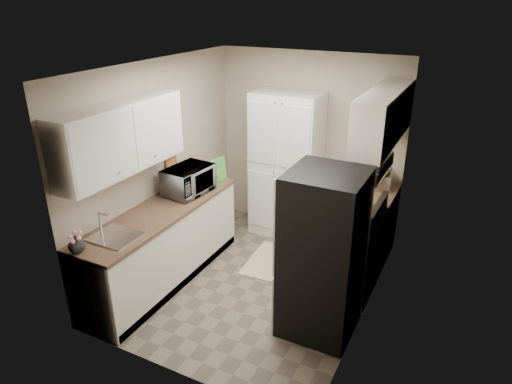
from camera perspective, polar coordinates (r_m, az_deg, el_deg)
ground at (r=5.56m, az=-0.08°, el=-11.06°), size 3.20×3.20×0.00m
room_shell at (r=4.82m, az=-0.34°, el=5.05°), size 2.64×3.24×2.52m
pantry_cabinet at (r=6.24m, az=3.77°, el=3.26°), size 0.90×0.55×2.00m
base_cabinet_left at (r=5.49m, az=-11.49°, el=-6.67°), size 0.60×2.30×0.88m
countertop_left at (r=5.27m, az=-11.89°, el=-2.34°), size 0.63×2.33×0.04m
base_cabinet_right at (r=6.02m, az=13.61°, el=-3.99°), size 0.60×0.80×0.88m
countertop_right at (r=5.83m, az=14.03°, el=0.03°), size 0.63×0.83×0.04m
electric_range at (r=5.32m, az=11.33°, el=-7.19°), size 0.71×0.78×1.13m
refrigerator at (r=4.48m, az=8.35°, el=-7.74°), size 0.70×0.72×1.70m
microwave at (r=5.58m, az=-8.43°, el=1.47°), size 0.45×0.63×0.33m
wine_bottle at (r=5.87m, az=-8.47°, el=2.29°), size 0.07×0.07×0.27m
flower_vase at (r=4.62m, az=-21.54°, el=-6.04°), size 0.19×0.19×0.17m
cutting_board at (r=5.91m, az=-4.72°, el=2.81°), size 0.08×0.24×0.31m
toaster_oven at (r=5.90m, az=15.06°, el=1.46°), size 0.35×0.40×0.20m
fruit_basket at (r=5.83m, az=15.27°, el=2.84°), size 0.29×0.29×0.12m
kitchen_mat at (r=5.92m, az=1.84°, el=-8.62°), size 0.60×0.90×0.01m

